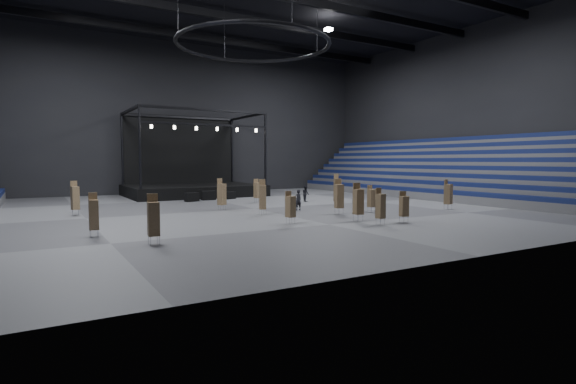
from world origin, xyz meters
TOP-DOWN VIEW (x-y plane):
  - floor at (0.00, 0.00)m, footprint 50.00×50.00m
  - wall_back at (0.00, 21.00)m, footprint 50.00×0.20m
  - wall_front at (0.00, -21.00)m, footprint 50.00×0.20m
  - wall_right at (25.00, 0.00)m, footprint 0.20×42.00m
  - bleachers_right at (22.94, 0.00)m, footprint 7.20×40.00m
  - stage at (0.00, 16.24)m, footprint 14.00×10.00m
  - truss_ring at (-0.00, 0.00)m, footprint 12.30×12.30m
  - flight_case_left at (-2.40, 8.63)m, footprint 1.39×0.95m
  - flight_case_mid at (-0.45, 9.45)m, footprint 1.40×0.77m
  - flight_case_right at (1.85, 9.49)m, footprint 1.24×0.91m
  - chair_stack_0 at (2.52, 4.60)m, footprint 0.60×0.60m
  - chair_stack_1 at (-1.84, -8.93)m, footprint 0.57×0.57m
  - chair_stack_2 at (-1.24, -3.94)m, footprint 0.61×0.61m
  - chair_stack_3 at (-10.81, -11.81)m, footprint 0.54×0.54m
  - chair_stack_4 at (13.00, -8.30)m, footprint 0.64×0.64m
  - chair_stack_5 at (6.56, -6.64)m, footprint 0.48×0.48m
  - chair_stack_6 at (4.64, -11.99)m, footprint 0.56×0.56m
  - chair_stack_7 at (7.13, -1.56)m, footprint 0.49×0.49m
  - chair_stack_8 at (3.70, -6.44)m, footprint 0.63×0.63m
  - chair_stack_9 at (2.48, -10.14)m, footprint 0.60×0.60m
  - chair_stack_10 at (-12.92, -8.12)m, footprint 0.46×0.46m
  - chair_stack_11 at (-12.93, 2.37)m, footprint 0.58×0.58m
  - chair_stack_12 at (-2.75, 0.13)m, footprint 0.68×0.68m
  - chair_stack_13 at (2.70, -11.99)m, footprint 0.49×0.49m
  - man_center at (2.45, -2.78)m, footprint 0.62×0.44m
  - crew_member at (6.97, 3.25)m, footprint 0.68×0.82m

SIDE VIEW (x-z plane):
  - floor at x=0.00m, z-range 0.00..0.00m
  - flight_case_right at x=1.85m, z-range 0.00..0.75m
  - flight_case_left at x=-2.40m, z-range 0.00..0.85m
  - flight_case_mid at x=-0.45m, z-range 0.00..0.90m
  - crew_member at x=6.97m, z-range 0.00..1.50m
  - man_center at x=2.45m, z-range 0.00..1.62m
  - chair_stack_6 at x=4.64m, z-range 0.07..2.03m
  - chair_stack_1 at x=-1.84m, z-range 0.08..2.09m
  - chair_stack_5 at x=6.56m, z-range 0.07..2.12m
  - chair_stack_13 at x=2.70m, z-range 0.05..2.28m
  - chair_stack_10 at x=-12.92m, z-range 0.04..2.30m
  - chair_stack_0 at x=2.52m, z-range 0.08..2.28m
  - chair_stack_3 at x=-10.81m, z-range 0.06..2.42m
  - chair_stack_4 at x=13.00m, z-range 0.06..2.46m
  - chair_stack_11 at x=-12.93m, z-range 0.04..2.49m
  - chair_stack_9 at x=2.48m, z-range 0.07..2.52m
  - chair_stack_2 at x=-1.24m, z-range 0.03..2.58m
  - chair_stack_12 at x=-2.75m, z-range 0.06..2.55m
  - chair_stack_8 at x=3.70m, z-range 0.06..2.64m
  - chair_stack_7 at x=7.13m, z-range 0.02..2.77m
  - stage at x=0.00m, z-range -3.15..6.05m
  - bleachers_right at x=22.94m, z-range -1.47..4.93m
  - wall_back at x=0.00m, z-range 0.00..18.00m
  - wall_front at x=0.00m, z-range 0.00..18.00m
  - wall_right at x=25.00m, z-range 0.00..18.00m
  - truss_ring at x=0.00m, z-range 10.43..15.58m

